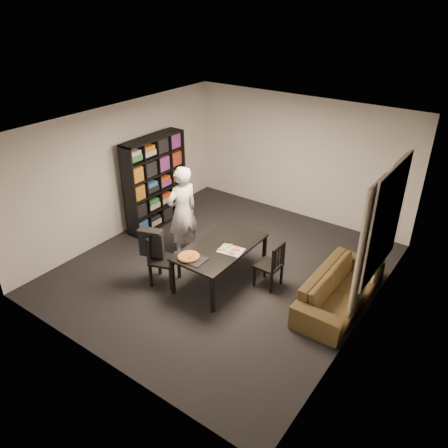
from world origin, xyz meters
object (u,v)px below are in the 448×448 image
Objects in this scene: chair_left at (159,255)px; person at (182,212)px; bookshelf at (156,182)px; chair_right at (273,263)px; sofa at (340,289)px; pepperoni_pizza at (189,256)px; baking_tray at (193,259)px; dining_table at (221,249)px.

person reaches higher than chair_left.
chair_left is at bearing -45.88° from bookshelf.
bookshelf is 3.21m from chair_right.
sofa is (4.23, -0.34, -0.66)m from bookshelf.
chair_left reaches higher than pepperoni_pizza.
person reaches higher than chair_right.
chair_right is 2.08× the size of baking_tray.
dining_table is 4.07× the size of baking_tray.
dining_table reaches higher than sofa.
pepperoni_pizza reaches higher than baking_tray.
pepperoni_pizza is 0.18× the size of sofa.
chair_right is at bearing -10.22° from bookshelf.
dining_table is at bearing 106.23° from sofa.
sofa is at bearing 102.68° from chair_right.
person is at bearing -87.20° from chair_right.
person is at bearing 134.69° from pepperoni_pizza.
person is (-0.25, 0.92, 0.35)m from chair_left.
chair_left is 2.99m from sofa.
bookshelf is 1.38m from person.
pepperoni_pizza is (0.62, 0.04, 0.18)m from chair_left.
pepperoni_pizza is at bearing -105.12° from chair_left.
dining_table is 0.93× the size of person.
dining_table is 4.65× the size of pepperoni_pizza.
chair_right reaches higher than baking_tray.
chair_right is 0.48× the size of person.
sofa is at bearing 29.44° from baking_tray.
chair_left is 0.73m from baking_tray.
chair_left is at bearing -175.94° from pepperoni_pizza.
sofa is (2.74, 1.19, -0.23)m from chair_left.
person reaches higher than pepperoni_pizza.
chair_left is at bearing -176.09° from baking_tray.
chair_right is at bearing -78.44° from chair_left.
chair_left is 0.46× the size of sofa.
chair_right is at bearing 22.43° from dining_table.
chair_left reaches higher than sofa.
pepperoni_pizza reaches higher than dining_table.
chair_right is (0.82, 0.34, -0.14)m from dining_table.
baking_tray is at bearing -43.73° from chair_right.
chair_right reaches higher than dining_table.
bookshelf is 2.18m from chair_left.
sofa is (2.12, 1.15, -0.42)m from pepperoni_pizza.
dining_table is 0.90m from chair_right.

